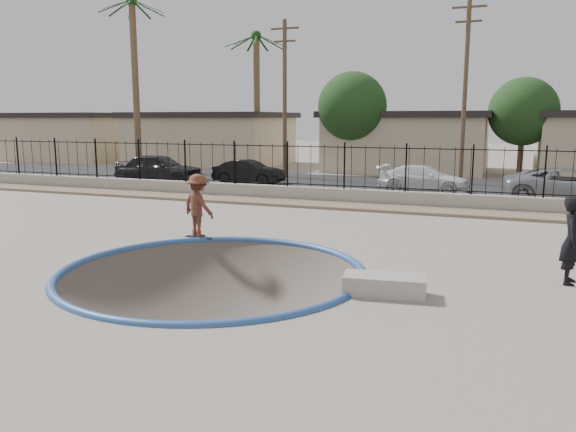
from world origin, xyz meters
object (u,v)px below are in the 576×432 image
(car_a, at_px, (159,168))
(car_b, at_px, (249,172))
(videographer, at_px, (572,240))
(car_c, at_px, (424,179))
(skateboard, at_px, (199,237))
(car_d, at_px, (570,186))
(concrete_ledge, at_px, (385,285))
(skater, at_px, (199,209))

(car_a, relative_size, car_b, 1.23)
(videographer, height_order, car_c, videographer)
(skateboard, height_order, car_b, car_b)
(car_c, bearing_deg, skateboard, 165.34)
(videographer, distance_m, car_a, 22.54)
(skateboard, relative_size, car_b, 0.23)
(videographer, xyz_separation_m, car_d, (1.17, 12.51, -0.18))
(car_b, distance_m, car_c, 9.10)
(skateboard, height_order, videographer, videographer)
(concrete_ledge, height_order, car_a, car_a)
(videographer, relative_size, car_c, 0.44)
(skateboard, height_order, car_a, car_a)
(skateboard, xyz_separation_m, concrete_ledge, (6.04, -3.26, 0.14))
(car_d, bearing_deg, car_c, 74.49)
(skater, relative_size, car_a, 0.39)
(car_d, bearing_deg, skateboard, 136.11)
(skateboard, distance_m, car_a, 14.76)
(videographer, bearing_deg, car_d, 1.35)
(videographer, bearing_deg, car_c, 25.85)
(car_c, bearing_deg, videographer, -155.89)
(concrete_ledge, bearing_deg, skateboard, 151.67)
(skater, relative_size, car_d, 0.35)
(skater, distance_m, skateboard, 0.84)
(skater, bearing_deg, car_b, -48.99)
(car_c, bearing_deg, car_a, 100.89)
(skater, xyz_separation_m, concrete_ledge, (6.04, -3.26, -0.70))
(concrete_ledge, distance_m, car_d, 15.42)
(concrete_ledge, height_order, car_b, car_b)
(skateboard, bearing_deg, car_d, 49.25)
(car_b, distance_m, car_d, 15.25)
(car_b, xyz_separation_m, car_c, (9.10, 0.00, -0.01))
(car_b, bearing_deg, videographer, -134.52)
(car_a, distance_m, car_b, 4.85)
(videographer, height_order, car_a, videographer)
(car_a, xyz_separation_m, car_b, (4.63, 1.43, -0.17))
(skater, bearing_deg, car_d, -111.01)
(skateboard, height_order, concrete_ledge, concrete_ledge)
(skateboard, xyz_separation_m, videographer, (9.54, -1.08, 0.87))
(concrete_ledge, height_order, car_c, car_c)
(concrete_ledge, relative_size, car_c, 0.38)
(skater, relative_size, car_c, 0.42)
(car_b, bearing_deg, concrete_ledge, -146.49)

